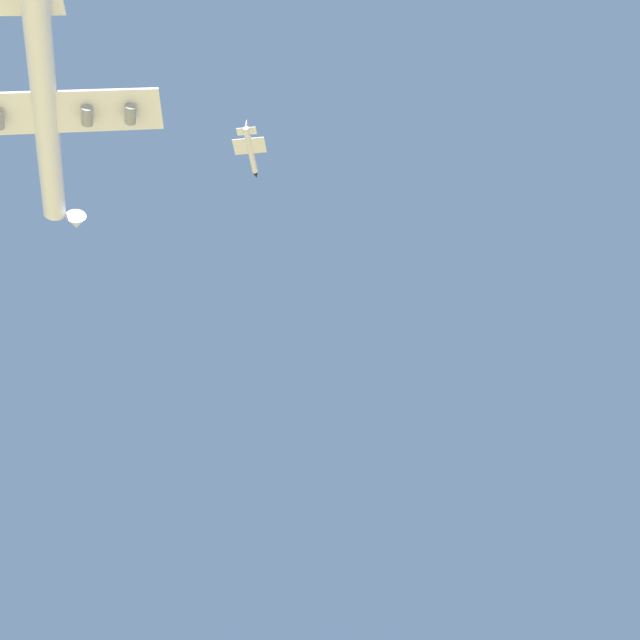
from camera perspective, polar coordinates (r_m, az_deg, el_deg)
The scene contains 2 objects.
carrier_jet at distance 192.72m, azimuth -23.00°, elevation 16.36°, with size 77.93×60.42×21.60m.
chase_jet_trailing at distance 169.04m, azimuth -6.10°, elevation 14.54°, with size 15.22×8.98×4.00m.
Camera 1 is at (-69.66, 90.86, 4.22)m, focal length 36.49 mm.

